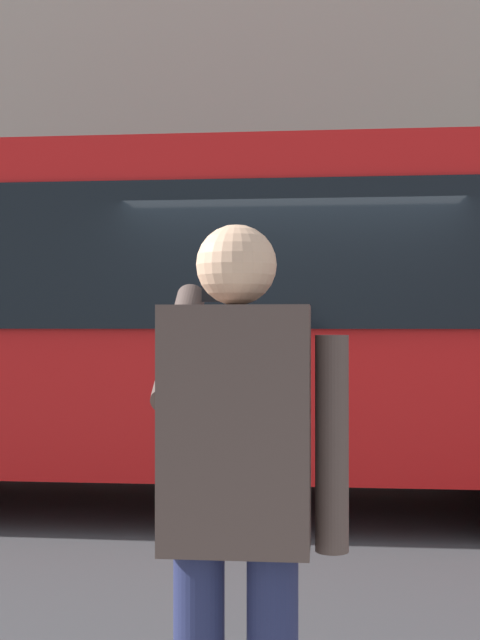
% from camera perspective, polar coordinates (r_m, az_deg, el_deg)
% --- Properties ---
extents(ground_plane, '(60.00, 60.00, 0.00)m').
position_cam_1_polar(ground_plane, '(7.22, 3.73, -12.96)').
color(ground_plane, '#38383A').
extents(building_facade_far, '(28.00, 1.55, 12.00)m').
position_cam_1_polar(building_facade_far, '(14.53, 4.73, 17.32)').
color(building_facade_far, '#A89E8E').
rests_on(building_facade_far, ground_plane).
extents(red_bus, '(9.05, 2.54, 3.08)m').
position_cam_1_polar(red_bus, '(7.60, -4.89, 0.45)').
color(red_bus, red).
rests_on(red_bus, ground_plane).
extents(pedestrian_photographer, '(0.53, 0.52, 1.70)m').
position_cam_1_polar(pedestrian_photographer, '(2.36, -0.19, -10.98)').
color(pedestrian_photographer, '#1E2347').
rests_on(pedestrian_photographer, sidewalk_curb).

